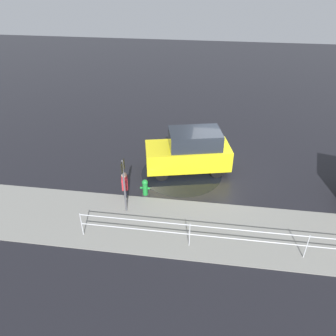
{
  "coord_description": "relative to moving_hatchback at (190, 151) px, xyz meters",
  "views": [
    {
      "loc": [
        0.45,
        13.45,
        8.59
      ],
      "look_at": [
        2.14,
        1.52,
        0.9
      ],
      "focal_mm": 35.0,
      "sensor_mm": 36.0,
      "label": 1
    }
  ],
  "objects": [
    {
      "name": "metal_railing",
      "position": [
        -2.39,
        4.99,
        -0.28
      ],
      "size": [
        11.73,
        0.04,
        1.05
      ],
      "color": "#B7BABF",
      "rests_on": "ground"
    },
    {
      "name": "sign_post",
      "position": [
        2.23,
        3.44,
        0.55
      ],
      "size": [
        0.07,
        0.44,
        2.4
      ],
      "color": "#4C4C51",
      "rests_on": "ground"
    },
    {
      "name": "pedestrian",
      "position": [
        2.5,
        2.5,
        -0.34
      ],
      "size": [
        0.32,
        0.55,
        1.22
      ],
      "color": "#B2262D",
      "rests_on": "ground"
    },
    {
      "name": "fire_hydrant",
      "position": [
        1.68,
        2.29,
        -0.63
      ],
      "size": [
        0.42,
        0.31,
        0.8
      ],
      "color": "#197A2D",
      "rests_on": "ground"
    },
    {
      "name": "moving_hatchback",
      "position": [
        0.0,
        0.0,
        0.0
      ],
      "size": [
        4.19,
        2.56,
        2.06
      ],
      "color": "yellow",
      "rests_on": "ground"
    },
    {
      "name": "puddle_patch",
      "position": [
        0.32,
        0.34,
        -1.02
      ],
      "size": [
        3.83,
        3.83,
        0.01
      ],
      "primitive_type": "cylinder",
      "color": "black",
      "rests_on": "ground"
    },
    {
      "name": "ground_plane",
      "position": [
        -1.32,
        -0.14,
        -1.03
      ],
      "size": [
        60.0,
        60.0,
        0.0
      ],
      "primitive_type": "plane",
      "color": "black"
    },
    {
      "name": "kerb_strip",
      "position": [
        -1.32,
        4.06,
        -1.01
      ],
      "size": [
        24.0,
        3.2,
        0.04
      ],
      "primitive_type": "cube",
      "color": "slate",
      "rests_on": "ground"
    }
  ]
}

